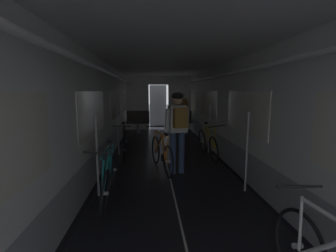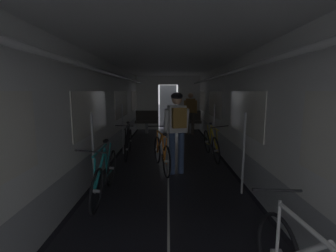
{
  "view_description": "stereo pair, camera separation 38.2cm",
  "coord_description": "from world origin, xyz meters",
  "px_view_note": "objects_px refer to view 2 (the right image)",
  "views": [
    {
      "loc": [
        -0.39,
        -1.72,
        1.75
      ],
      "look_at": [
        0.0,
        3.36,
        0.99
      ],
      "focal_mm": 25.04,
      "sensor_mm": 36.0,
      "label": 1
    },
    {
      "loc": [
        -0.01,
        -1.74,
        1.75
      ],
      "look_at": [
        0.0,
        3.36,
        0.99
      ],
      "focal_mm": 25.04,
      "sensor_mm": 36.0,
      "label": 2
    }
  ],
  "objects_px": {
    "bicycle_orange_in_aisle": "(161,153)",
    "bench_seat_far_right": "(189,120)",
    "bicycle_teal": "(104,175)",
    "person_cyclist_aisle": "(177,124)",
    "bicycle_yellow": "(211,144)",
    "person_standing_near_bench": "(190,111)",
    "bench_seat_far_left": "(147,120)",
    "bicycle_black": "(128,143)"
  },
  "relations": [
    {
      "from": "bench_seat_far_right",
      "to": "bicycle_teal",
      "type": "relative_size",
      "value": 0.58
    },
    {
      "from": "bicycle_black",
      "to": "person_standing_near_bench",
      "type": "xyz_separation_m",
      "value": [
        1.98,
        3.29,
        0.59
      ]
    },
    {
      "from": "bench_seat_far_left",
      "to": "bicycle_orange_in_aisle",
      "type": "height_order",
      "value": "bench_seat_far_left"
    },
    {
      "from": "bicycle_yellow",
      "to": "bicycle_teal",
      "type": "bearing_deg",
      "value": -133.3
    },
    {
      "from": "bicycle_teal",
      "to": "person_standing_near_bench",
      "type": "distance_m",
      "value": 6.09
    },
    {
      "from": "bicycle_yellow",
      "to": "person_standing_near_bench",
      "type": "relative_size",
      "value": 1.01
    },
    {
      "from": "bicycle_black",
      "to": "bicycle_teal",
      "type": "bearing_deg",
      "value": -89.43
    },
    {
      "from": "bicycle_yellow",
      "to": "person_standing_near_bench",
      "type": "xyz_separation_m",
      "value": [
        -0.23,
        3.42,
        0.59
      ]
    },
    {
      "from": "bicycle_teal",
      "to": "person_cyclist_aisle",
      "type": "relative_size",
      "value": 0.98
    },
    {
      "from": "person_cyclist_aisle",
      "to": "bicycle_teal",
      "type": "bearing_deg",
      "value": -137.61
    },
    {
      "from": "person_cyclist_aisle",
      "to": "bicycle_orange_in_aisle",
      "type": "height_order",
      "value": "person_cyclist_aisle"
    },
    {
      "from": "bench_seat_far_right",
      "to": "person_cyclist_aisle",
      "type": "height_order",
      "value": "person_cyclist_aisle"
    },
    {
      "from": "bench_seat_far_left",
      "to": "person_standing_near_bench",
      "type": "distance_m",
      "value": 1.89
    },
    {
      "from": "bench_seat_far_left",
      "to": "person_standing_near_bench",
      "type": "xyz_separation_m",
      "value": [
        1.8,
        -0.38,
        0.41
      ]
    },
    {
      "from": "bicycle_black",
      "to": "person_standing_near_bench",
      "type": "height_order",
      "value": "person_standing_near_bench"
    },
    {
      "from": "person_standing_near_bench",
      "to": "bicycle_yellow",
      "type": "bearing_deg",
      "value": -86.14
    },
    {
      "from": "bench_seat_far_right",
      "to": "bicycle_teal",
      "type": "distance_m",
      "value": 6.42
    },
    {
      "from": "bicycle_yellow",
      "to": "bicycle_black",
      "type": "distance_m",
      "value": 2.21
    },
    {
      "from": "bench_seat_far_right",
      "to": "bicycle_yellow",
      "type": "distance_m",
      "value": 3.81
    },
    {
      "from": "bench_seat_far_right",
      "to": "person_cyclist_aisle",
      "type": "bearing_deg",
      "value": -98.16
    },
    {
      "from": "bench_seat_far_right",
      "to": "bicycle_yellow",
      "type": "bearing_deg",
      "value": -86.48
    },
    {
      "from": "bicycle_yellow",
      "to": "bicycle_black",
      "type": "xyz_separation_m",
      "value": [
        -2.21,
        0.13,
        0.0
      ]
    },
    {
      "from": "bicycle_teal",
      "to": "person_standing_near_bench",
      "type": "bearing_deg",
      "value": 71.22
    },
    {
      "from": "bicycle_yellow",
      "to": "person_cyclist_aisle",
      "type": "height_order",
      "value": "person_cyclist_aisle"
    },
    {
      "from": "bicycle_teal",
      "to": "bench_seat_far_right",
      "type": "bearing_deg",
      "value": 72.32
    },
    {
      "from": "bench_seat_far_right",
      "to": "bicycle_orange_in_aisle",
      "type": "distance_m",
      "value": 4.84
    },
    {
      "from": "bench_seat_far_right",
      "to": "bicycle_orange_in_aisle",
      "type": "height_order",
      "value": "bench_seat_far_right"
    },
    {
      "from": "bench_seat_far_left",
      "to": "bicycle_yellow",
      "type": "xyz_separation_m",
      "value": [
        2.03,
        -3.8,
        -0.19
      ]
    },
    {
      "from": "bench_seat_far_left",
      "to": "bicycle_teal",
      "type": "bearing_deg",
      "value": -91.4
    },
    {
      "from": "bench_seat_far_right",
      "to": "person_cyclist_aisle",
      "type": "relative_size",
      "value": 0.57
    },
    {
      "from": "bench_seat_far_right",
      "to": "person_standing_near_bench",
      "type": "distance_m",
      "value": 0.55
    },
    {
      "from": "bicycle_black",
      "to": "person_cyclist_aisle",
      "type": "xyz_separation_m",
      "value": [
        1.26,
        -1.32,
        0.69
      ]
    },
    {
      "from": "bicycle_orange_in_aisle",
      "to": "person_standing_near_bench",
      "type": "relative_size",
      "value": 0.98
    },
    {
      "from": "bench_seat_far_right",
      "to": "bicycle_black",
      "type": "xyz_separation_m",
      "value": [
        -1.97,
        -3.67,
        -0.18
      ]
    },
    {
      "from": "bicycle_yellow",
      "to": "person_cyclist_aisle",
      "type": "bearing_deg",
      "value": -128.57
    },
    {
      "from": "bench_seat_far_left",
      "to": "bicycle_yellow",
      "type": "height_order",
      "value": "bench_seat_far_left"
    },
    {
      "from": "bicycle_orange_in_aisle",
      "to": "person_standing_near_bench",
      "type": "xyz_separation_m",
      "value": [
        1.05,
        4.35,
        0.59
      ]
    },
    {
      "from": "bench_seat_far_right",
      "to": "person_cyclist_aisle",
      "type": "distance_m",
      "value": 5.07
    },
    {
      "from": "bicycle_yellow",
      "to": "bicycle_black",
      "type": "height_order",
      "value": "bicycle_yellow"
    },
    {
      "from": "bicycle_teal",
      "to": "bicycle_orange_in_aisle",
      "type": "xyz_separation_m",
      "value": [
        0.9,
        1.39,
        0.0
      ]
    },
    {
      "from": "bicycle_teal",
      "to": "bicycle_black",
      "type": "xyz_separation_m",
      "value": [
        -0.02,
        2.45,
        0.0
      ]
    },
    {
      "from": "bicycle_orange_in_aisle",
      "to": "bench_seat_far_right",
      "type": "bearing_deg",
      "value": 77.52
    }
  ]
}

